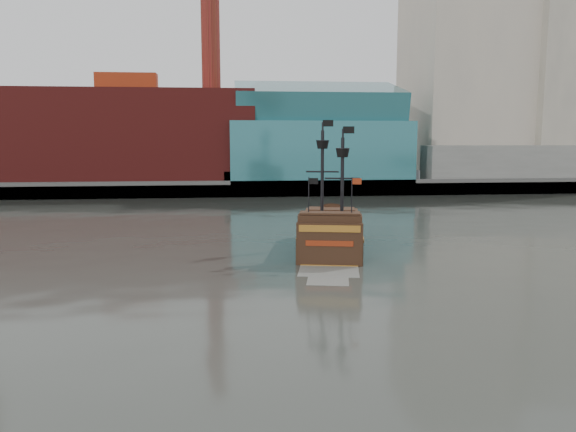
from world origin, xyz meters
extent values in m
plane|color=#2A2C27|center=(0.00, 0.00, 0.00)|extent=(400.00, 400.00, 0.00)
cube|color=slate|center=(0.00, 92.00, 1.00)|extent=(220.00, 60.00, 2.00)
cube|color=#4C4C49|center=(0.00, 62.50, 1.30)|extent=(220.00, 1.00, 2.60)
cube|color=maroon|center=(-22.00, 72.00, 9.50)|extent=(42.00, 18.00, 15.00)
cube|color=#2C6F77|center=(10.00, 70.00, 7.00)|extent=(30.00, 16.00, 10.00)
cube|color=#B5AA96|center=(40.00, 80.00, 25.00)|extent=(20.00, 22.00, 46.00)
cube|color=#ACA491|center=(58.00, 76.00, 21.00)|extent=(18.00, 18.00, 38.00)
cube|color=#B5AA96|center=(50.00, 97.00, 28.00)|extent=(24.00, 20.00, 52.00)
cube|color=slate|center=(48.00, 66.00, 5.00)|extent=(40.00, 6.00, 6.00)
cylinder|color=maroon|center=(-8.00, 74.00, 28.00)|extent=(3.20, 3.20, 22.00)
cube|color=#2C6F77|center=(10.00, 70.00, 15.00)|extent=(28.00, 14.94, 8.78)
cube|color=black|center=(3.24, 19.90, 0.60)|extent=(7.27, 12.77, 2.61)
cube|color=#532E1E|center=(3.24, 19.90, 2.05)|extent=(6.54, 11.50, 0.30)
cube|color=black|center=(4.18, 24.62, 2.40)|extent=(4.65, 3.19, 1.00)
cube|color=black|center=(2.22, 14.79, 2.81)|extent=(4.98, 2.51, 1.80)
cube|color=black|center=(2.04, 13.89, 1.20)|extent=(4.86, 1.21, 4.01)
cube|color=#A0651F|center=(2.01, 13.75, 2.81)|extent=(4.44, 0.96, 0.50)
cube|color=maroon|center=(2.01, 13.75, 1.70)|extent=(3.45, 0.77, 0.40)
cylinder|color=black|center=(2.75, 21.53, 6.11)|extent=(0.33, 0.33, 7.82)
cylinder|color=black|center=(3.77, 17.96, 5.81)|extent=(0.33, 0.33, 7.21)
cone|color=black|center=(2.75, 21.53, 8.82)|extent=(1.30, 1.30, 0.70)
cone|color=black|center=(3.77, 17.96, 8.22)|extent=(1.30, 1.30, 0.70)
cube|color=black|center=(3.19, 21.44, 10.62)|extent=(0.89, 0.21, 0.55)
cube|color=black|center=(4.21, 17.87, 10.02)|extent=(0.89, 0.21, 0.55)
cube|color=gray|center=(1.71, 12.24, 0.01)|extent=(4.88, 4.37, 0.02)
camera|label=1|loc=(-5.32, -26.25, 9.49)|focal=35.00mm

